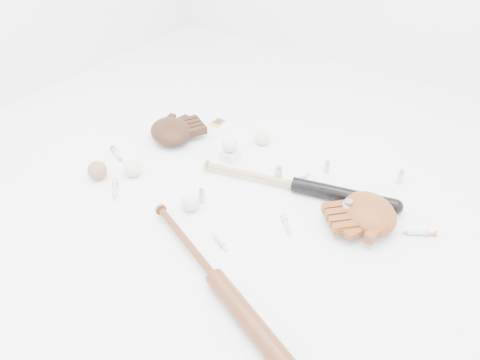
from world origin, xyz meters
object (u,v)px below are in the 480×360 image
Objects in this scene: bat_dark at (295,184)px; pedestal at (230,155)px; glove_dark at (171,131)px; bat_wood at (216,278)px.

bat_dark reaches higher than pedestal.
glove_dark is at bearing -174.97° from pedestal.
bat_dark is 0.70m from glove_dark.
bat_dark is 3.14× the size of glove_dark.
bat_dark is at bearing -6.25° from pedestal.
glove_dark is (-0.72, 0.61, 0.02)m from bat_wood.
pedestal is at bearing 34.44° from glove_dark.
pedestal is at bearing 160.25° from bat_dark.
bat_wood is at bearing -10.86° from glove_dark.
bat_wood is at bearing -101.13° from bat_dark.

